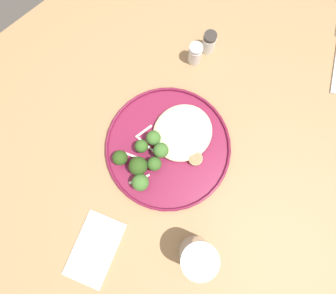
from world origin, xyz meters
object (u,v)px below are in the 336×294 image
object	(u,v)px
seared_scallop_right_edge	(193,145)
broccoli_floret_center_pile	(161,150)
seared_scallop_center_golden	(159,136)
broccoli_floret_near_rim	(154,164)
seared_scallop_front_small	(183,134)
broccoli_floret_right_tilted	(120,158)
salt_shaker	(195,54)
seared_scallop_left_edge	(171,129)
broccoli_floret_rear_charred	(142,146)
water_glass	(197,256)
seared_scallop_half_hidden	(195,159)
broccoli_floret_beside_noodles	(138,166)
folded_napkin	(95,249)
seared_scallop_tilted_round	(193,136)
broccoli_floret_tall_stalk	(141,183)
broccoli_floret_split_head	(154,138)
dinner_plate	(168,148)
pepper_shaker	(209,42)

from	to	relation	value
seared_scallop_right_edge	broccoli_floret_center_pile	bearing A→B (deg)	153.01
seared_scallop_center_golden	seared_scallop_right_edge	distance (m)	0.08
broccoli_floret_near_rim	seared_scallop_front_small	bearing A→B (deg)	7.04
seared_scallop_right_edge	broccoli_floret_right_tilted	bearing A→B (deg)	150.86
salt_shaker	seared_scallop_right_edge	bearing A→B (deg)	-132.68
seared_scallop_left_edge	broccoli_floret_rear_charred	bearing A→B (deg)	173.36
broccoli_floret_right_tilted	water_glass	xyz separation A→B (m)	(-0.01, -0.26, 0.02)
seared_scallop_half_hidden	broccoli_floret_beside_noodles	distance (m)	0.13
broccoli_floret_rear_charred	water_glass	xyz separation A→B (m)	(-0.06, -0.25, 0.01)
broccoli_floret_rear_charred	folded_napkin	bearing A→B (deg)	-155.33
seared_scallop_tilted_round	seared_scallop_half_hidden	bearing A→B (deg)	-125.68
seared_scallop_front_small	broccoli_floret_tall_stalk	distance (m)	0.15
seared_scallop_front_small	broccoli_floret_split_head	xyz separation A→B (m)	(-0.06, 0.03, 0.02)
seared_scallop_left_edge	broccoli_floret_near_rim	distance (m)	0.09
seared_scallop_front_small	salt_shaker	xyz separation A→B (m)	(0.15, 0.13, 0.01)
dinner_plate	broccoli_floret_right_tilted	bearing A→B (deg)	154.12
broccoli_floret_tall_stalk	broccoli_floret_rear_charred	bearing A→B (deg)	48.78
salt_shaker	broccoli_floret_rear_charred	bearing A→B (deg)	-159.40
dinner_plate	seared_scallop_half_hidden	xyz separation A→B (m)	(0.03, -0.06, 0.01)
dinner_plate	seared_scallop_half_hidden	distance (m)	0.07
pepper_shaker	seared_scallop_tilted_round	bearing A→B (deg)	-140.79
seared_scallop_right_edge	water_glass	bearing A→B (deg)	-129.90
pepper_shaker	broccoli_floret_right_tilted	bearing A→B (deg)	-166.82
seared_scallop_center_golden	broccoli_floret_split_head	bearing A→B (deg)	179.58
broccoli_floret_split_head	broccoli_floret_tall_stalk	world-z (taller)	broccoli_floret_tall_stalk
dinner_plate	folded_napkin	bearing A→B (deg)	-166.19
dinner_plate	broccoli_floret_right_tilted	world-z (taller)	broccoli_floret_right_tilted
broccoli_floret_split_head	dinner_plate	bearing A→B (deg)	-66.89
seared_scallop_half_hidden	pepper_shaker	bearing A→B (deg)	42.04
broccoli_floret_near_rim	salt_shaker	bearing A→B (deg)	29.72
broccoli_floret_tall_stalk	seared_scallop_right_edge	bearing A→B (deg)	-3.49
broccoli_floret_rear_charred	broccoli_floret_tall_stalk	distance (m)	0.08
seared_scallop_left_edge	broccoli_floret_beside_noodles	xyz separation A→B (m)	(-0.11, -0.02, 0.02)
broccoli_floret_near_rim	broccoli_floret_center_pile	distance (m)	0.03
pepper_shaker	seared_scallop_half_hidden	bearing A→B (deg)	-137.96
seared_scallop_center_golden	broccoli_floret_split_head	distance (m)	0.03
broccoli_floret_near_rim	water_glass	distance (m)	0.21
seared_scallop_tilted_round	broccoli_floret_split_head	size ratio (longest dim) A/B	0.42
broccoli_floret_beside_noodles	folded_napkin	distance (m)	0.21
seared_scallop_right_edge	broccoli_floret_tall_stalk	size ratio (longest dim) A/B	0.49
seared_scallop_half_hidden	broccoli_floret_center_pile	world-z (taller)	broccoli_floret_center_pile
seared_scallop_front_small	broccoli_floret_center_pile	bearing A→B (deg)	178.94
seared_scallop_front_small	salt_shaker	distance (m)	0.19
broccoli_floret_right_tilted	broccoli_floret_tall_stalk	size ratio (longest dim) A/B	0.86
seared_scallop_center_golden	salt_shaker	size ratio (longest dim) A/B	0.52
seared_scallop_left_edge	salt_shaker	world-z (taller)	salt_shaker
broccoli_floret_tall_stalk	broccoli_floret_center_pile	bearing A→B (deg)	17.28
broccoli_floret_beside_noodles	broccoli_floret_right_tilted	size ratio (longest dim) A/B	1.20
broccoli_floret_split_head	broccoli_floret_rear_charred	world-z (taller)	broccoli_floret_split_head
seared_scallop_left_edge	pepper_shaker	xyz separation A→B (m)	(0.20, 0.10, 0.01)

